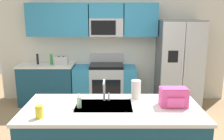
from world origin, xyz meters
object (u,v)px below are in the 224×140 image
refrigerator (178,64)px  soap_dispenser (78,102)px  range_oven (104,84)px  toaster (60,61)px  backpack (173,97)px  paper_towel_roll (135,89)px  pepper_mill (36,59)px  drink_cup_yellow (38,112)px  sink_faucet (104,89)px  bottle_green (50,59)px

refrigerator → soap_dispenser: (-1.83, -2.44, 0.04)m
range_oven → soap_dispenser: (-0.23, -2.51, 0.53)m
toaster → backpack: 3.03m
range_oven → paper_towel_roll: bearing=-77.8°
pepper_mill → backpack: 3.41m
refrigerator → soap_dispenser: bearing=-126.8°
toaster → drink_cup_yellow: bearing=-83.3°
sink_faucet → soap_dispenser: sink_faucet is taller
toaster → backpack: backpack is taller
bottle_green → backpack: bearing=-49.9°
range_oven → pepper_mill: (-1.46, -0.00, 0.57)m
range_oven → toaster: (-0.93, -0.05, 0.55)m
range_oven → soap_dispenser: range_oven is taller
pepper_mill → refrigerator: bearing=-1.3°
range_oven → paper_towel_roll: paper_towel_roll is taller
pepper_mill → backpack: (2.36, -2.46, 0.00)m
bottle_green → paper_towel_roll: 2.70m
refrigerator → toaster: (-2.53, 0.02, 0.07)m
soap_dispenser → backpack: bearing=2.6°
refrigerator → paper_towel_roll: 2.39m
paper_towel_roll → backpack: size_ratio=0.75×
soap_dispenser → backpack: size_ratio=0.53×
toaster → soap_dispenser: (0.70, -2.46, -0.02)m
pepper_mill → bottle_green: size_ratio=1.01×
range_oven → bottle_green: bearing=-178.5°
drink_cup_yellow → sink_faucet: bearing=36.5°
drink_cup_yellow → backpack: (1.51, 0.34, 0.05)m
range_oven → toaster: 1.08m
paper_towel_roll → toaster: bearing=123.4°
bottle_green → sink_faucet: sink_faucet is taller
refrigerator → pepper_mill: size_ratio=8.05×
drink_cup_yellow → soap_dispenser: drink_cup_yellow is taller
toaster → sink_faucet: bearing=-66.1°
soap_dispenser → paper_towel_roll: (0.70, 0.33, 0.05)m
range_oven → sink_faucet: size_ratio=4.82×
drink_cup_yellow → pepper_mill: bearing=106.9°
range_oven → toaster: size_ratio=4.86×
pepper_mill → soap_dispenser: pepper_mill is taller
bottle_green → paper_towel_roll: bearing=-52.9°
pepper_mill → soap_dispenser: size_ratio=1.35×
paper_towel_roll → backpack: bearing=-33.6°
range_oven → refrigerator: size_ratio=0.74×
range_oven → sink_faucet: sink_faucet is taller
bottle_green → soap_dispenser: 2.65m
pepper_mill → sink_faucet: 2.76m
refrigerator → toaster: size_ratio=6.61×
sink_faucet → paper_towel_roll: (0.41, 0.12, -0.05)m
backpack → toaster: bearing=127.2°
range_oven → refrigerator: refrigerator is taller
toaster → sink_faucet: (1.00, -2.25, 0.08)m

